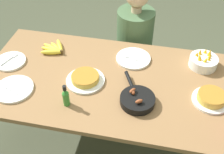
{
  "coord_description": "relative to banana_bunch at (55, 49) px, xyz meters",
  "views": [
    {
      "loc": [
        0.28,
        -1.36,
        2.03
      ],
      "look_at": [
        0.0,
        0.0,
        0.74
      ],
      "focal_mm": 45.0,
      "sensor_mm": 36.0,
      "label": 1
    }
  ],
  "objects": [
    {
      "name": "hot_sauce_bottle",
      "position": [
        0.27,
        -0.5,
        0.05
      ],
      "size": [
        0.04,
        0.04,
        0.16
      ],
      "color": "#337F2D",
      "rests_on": "dining_table"
    },
    {
      "name": "dining_table",
      "position": [
        0.5,
        -0.23,
        -0.1
      ],
      "size": [
        1.82,
        0.92,
        0.71
      ],
      "color": "olive",
      "rests_on": "ground_plane"
    },
    {
      "name": "frittata_plate_side",
      "position": [
        1.15,
        -0.29,
        0.01
      ],
      "size": [
        0.24,
        0.24,
        0.06
      ],
      "color": "white",
      "rests_on": "dining_table"
    },
    {
      "name": "empty_plate_near_front",
      "position": [
        -0.27,
        -0.2,
        -0.01
      ],
      "size": [
        0.22,
        0.22,
        0.02
      ],
      "color": "white",
      "rests_on": "dining_table"
    },
    {
      "name": "fruit_bowl_mango",
      "position": [
        1.11,
        0.05,
        0.02
      ],
      "size": [
        0.2,
        0.2,
        0.12
      ],
      "color": "white",
      "rests_on": "dining_table"
    },
    {
      "name": "ground_plane",
      "position": [
        0.5,
        -0.23,
        -0.73
      ],
      "size": [
        14.0,
        14.0,
        0.0
      ],
      "primitive_type": "plane",
      "color": "#474C38"
    },
    {
      "name": "empty_plate_far_right",
      "position": [
        -0.12,
        -0.46,
        -0.01
      ],
      "size": [
        0.26,
        0.26,
        0.02
      ],
      "color": "white",
      "rests_on": "dining_table"
    },
    {
      "name": "banana_bunch",
      "position": [
        0.0,
        0.0,
        0.0
      ],
      "size": [
        0.2,
        0.21,
        0.04
      ],
      "color": "yellow",
      "rests_on": "dining_table"
    },
    {
      "name": "person_figure",
      "position": [
        0.56,
        0.43,
        -0.27
      ],
      "size": [
        0.35,
        0.35,
        1.11
      ],
      "color": "black",
      "rests_on": "ground_plane"
    },
    {
      "name": "skillet",
      "position": [
        0.7,
        -0.4,
        0.01
      ],
      "size": [
        0.23,
        0.35,
        0.08
      ],
      "rotation": [
        0.0,
        0.0,
        2.02
      ],
      "color": "black",
      "rests_on": "dining_table"
    },
    {
      "name": "empty_plate_far_left",
      "position": [
        0.61,
        0.02,
        -0.01
      ],
      "size": [
        0.26,
        0.26,
        0.02
      ],
      "color": "white",
      "rests_on": "dining_table"
    },
    {
      "name": "frittata_plate_center",
      "position": [
        0.32,
        -0.28,
        0.01
      ],
      "size": [
        0.26,
        0.26,
        0.05
      ],
      "color": "white",
      "rests_on": "dining_table"
    }
  ]
}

